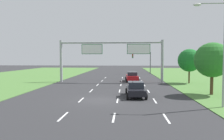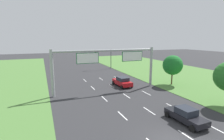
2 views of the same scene
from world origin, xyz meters
TOP-DOWN VIEW (x-y plane):
  - lane_dashes_inner_left at (-1.75, 3.00)m, footprint 0.14×44.40m
  - lane_dashes_inner_right at (1.75, 3.00)m, footprint 0.14×44.40m
  - lane_dashes_slip at (5.25, 3.00)m, footprint 0.14×44.40m
  - car_near_red at (3.54, 17.19)m, footprint 2.38×4.53m
  - car_lead_silver at (3.54, 2.17)m, footprint 2.14×4.49m
  - sign_gantry at (0.22, 15.53)m, footprint 17.24×0.44m
  - traffic_light_mast at (6.71, 35.60)m, footprint 4.76×0.49m
  - roadside_tree_mid at (12.50, 14.68)m, footprint 3.60×3.60m

SIDE VIEW (x-z plane):
  - lane_dashes_inner_left at x=-1.75m, z-range 0.00..0.01m
  - lane_dashes_inner_right at x=1.75m, z-range 0.00..0.01m
  - lane_dashes_slip at x=5.25m, z-range 0.00..0.01m
  - car_lead_silver at x=3.54m, z-range -0.01..1.55m
  - car_near_red at x=3.54m, z-range 0.00..1.66m
  - roadside_tree_mid at x=12.50m, z-range 0.93..6.41m
  - traffic_light_mast at x=6.71m, z-range 1.07..6.67m
  - sign_gantry at x=0.22m, z-range 1.41..8.41m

